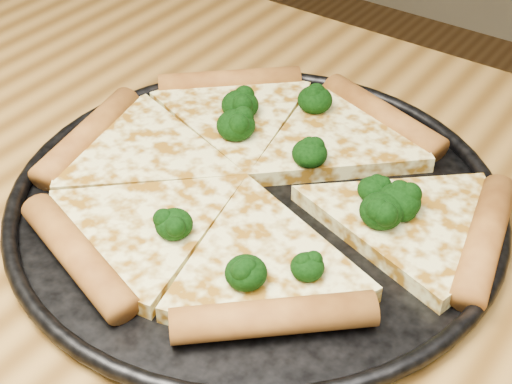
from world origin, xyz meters
The scene contains 4 objects.
dining_table centered at (0.00, 0.00, 0.66)m, with size 1.20×0.90×0.75m.
pizza_pan centered at (0.02, 0.13, 0.76)m, with size 0.39×0.39×0.02m.
pizza centered at (0.01, 0.14, 0.77)m, with size 0.38×0.35×0.03m.
broccoli_florets centered at (0.05, 0.15, 0.78)m, with size 0.21×0.24×0.02m.
Camera 1 is at (0.29, -0.25, 1.14)m, focal length 53.59 mm.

